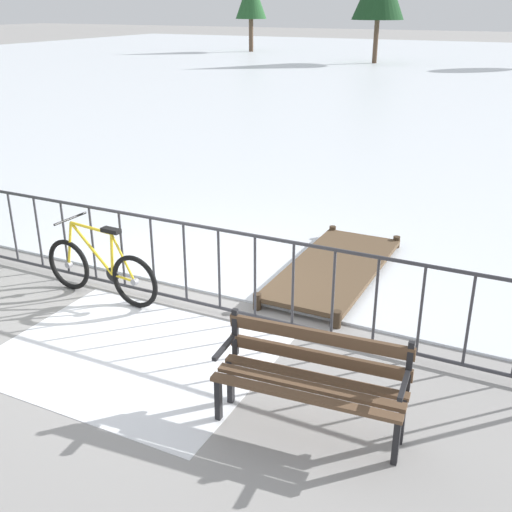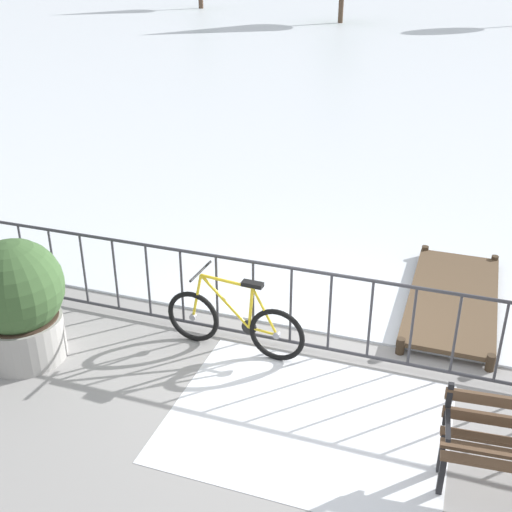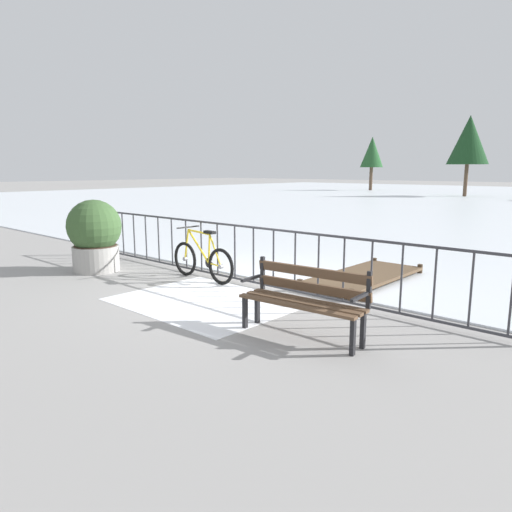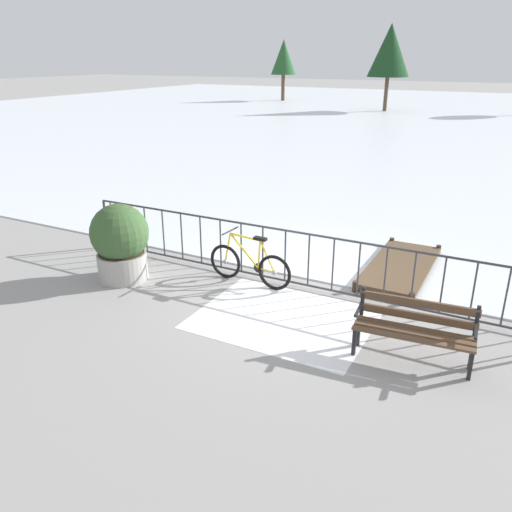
{
  "view_description": "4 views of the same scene",
  "coord_description": "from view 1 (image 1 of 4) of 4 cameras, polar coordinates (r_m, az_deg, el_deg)",
  "views": [
    {
      "loc": [
        3.88,
        -5.51,
        3.37
      ],
      "look_at": [
        1.11,
        0.08,
        0.78
      ],
      "focal_mm": 43.08,
      "sensor_mm": 36.0,
      "label": 1
    },
    {
      "loc": [
        1.49,
        -6.12,
        4.34
      ],
      "look_at": [
        -0.78,
        0.37,
        0.94
      ],
      "focal_mm": 45.32,
      "sensor_mm": 36.0,
      "label": 2
    },
    {
      "loc": [
        5.65,
        -5.96,
        2.03
      ],
      "look_at": [
        0.42,
        -0.15,
        0.59
      ],
      "focal_mm": 32.97,
      "sensor_mm": 36.0,
      "label": 3
    },
    {
      "loc": [
        3.33,
        -7.88,
        3.95
      ],
      "look_at": [
        -0.7,
        -0.23,
        0.56
      ],
      "focal_mm": 36.08,
      "sensor_mm": 36.0,
      "label": 4
    }
  ],
  "objects": [
    {
      "name": "ground_plane",
      "position": [
        7.53,
        -7.88,
        -4.27
      ],
      "size": [
        160.0,
        160.0,
        0.0
      ],
      "primitive_type": "plane",
      "color": "gray"
    },
    {
      "name": "frozen_pond",
      "position": [
        34.3,
        20.47,
        15.56
      ],
      "size": [
        80.0,
        56.0,
        0.03
      ],
      "primitive_type": "cube",
      "color": "silver",
      "rests_on": "ground"
    },
    {
      "name": "snow_patch",
      "position": [
        6.53,
        -11.46,
        -9.01
      ],
      "size": [
        2.74,
        2.15,
        0.01
      ],
      "primitive_type": "cube",
      "color": "white",
      "rests_on": "ground"
    },
    {
      "name": "railing_fence",
      "position": [
        7.3,
        -8.11,
        -0.34
      ],
      "size": [
        9.06,
        0.06,
        1.07
      ],
      "color": "#38383D",
      "rests_on": "ground"
    },
    {
      "name": "bicycle_near_railing",
      "position": [
        7.66,
        -14.23,
        -1.28
      ],
      "size": [
        1.71,
        0.52,
        0.97
      ],
      "color": "black",
      "rests_on": "ground"
    },
    {
      "name": "park_bench",
      "position": [
        5.22,
        5.23,
        -10.76
      ],
      "size": [
        1.63,
        0.61,
        0.89
      ],
      "color": "brown",
      "rests_on": "ground"
    },
    {
      "name": "wooden_dock",
      "position": [
        8.18,
        7.29,
        -1.08
      ],
      "size": [
        1.1,
        2.72,
        0.2
      ],
      "color": "brown",
      "rests_on": "ground"
    }
  ]
}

